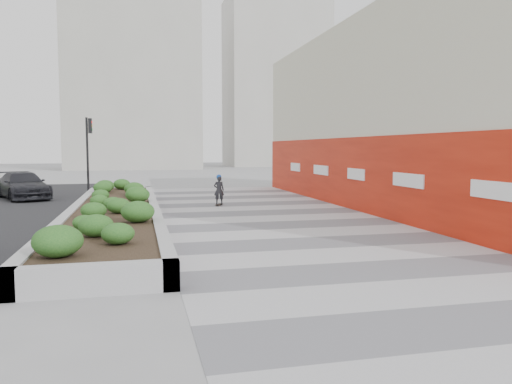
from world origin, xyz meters
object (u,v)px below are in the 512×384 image
planter (114,210)px  car_dark (23,185)px  traffic_signal_near (89,144)px  skateboarder (219,190)px

planter → car_dark: size_ratio=3.86×
planter → traffic_signal_near: size_ratio=4.29×
traffic_signal_near → planter: bearing=-80.7°
traffic_signal_near → skateboarder: bearing=-46.8°
skateboarder → car_dark: size_ratio=0.30×
planter → skateboarder: skateboarder is taller
planter → skateboarder: bearing=43.5°
skateboarder → car_dark: bearing=173.8°
planter → car_dark: car_dark is taller
traffic_signal_near → car_dark: traffic_signal_near is taller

